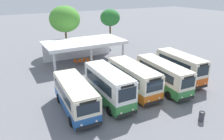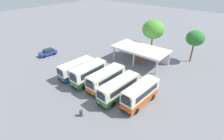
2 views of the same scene
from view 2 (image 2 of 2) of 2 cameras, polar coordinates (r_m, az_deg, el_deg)
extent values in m
plane|color=slate|center=(29.15, -5.37, -8.06)|extent=(180.00, 180.00, 0.00)
cylinder|color=black|center=(32.79, -13.26, -3.23)|extent=(0.27, 0.91, 0.90)
cylinder|color=black|center=(34.45, -15.42, -1.86)|extent=(0.27, 0.91, 0.90)
cylinder|color=black|center=(35.05, -7.30, -0.40)|extent=(0.27, 0.91, 0.90)
cylinder|color=black|center=(36.61, -9.59, 0.76)|extent=(0.27, 0.91, 0.90)
cube|color=#23569E|center=(34.47, -11.38, -0.57)|extent=(2.70, 7.38, 0.91)
cube|color=beige|center=(33.90, -11.58, 1.22)|extent=(2.70, 7.38, 1.52)
cube|color=beige|center=(33.54, -11.72, 2.46)|extent=(2.62, 7.16, 0.12)
cube|color=black|center=(32.98, -16.39, -3.34)|extent=(2.22, 0.21, 0.28)
cube|color=#1E2833|center=(32.21, -16.70, -0.93)|extent=(1.92, 0.15, 0.99)
cube|color=black|center=(31.94, -16.85, -0.01)|extent=(1.40, 0.12, 0.24)
cube|color=#1E2833|center=(33.09, -10.24, 0.73)|extent=(0.33, 5.81, 0.84)
cube|color=#1E2833|center=(34.79, -12.61, 1.94)|extent=(0.33, 5.81, 0.84)
sphere|color=#EAEACC|center=(32.34, -15.83, -3.29)|extent=(0.20, 0.20, 0.20)
sphere|color=#EAEACC|center=(33.31, -17.04, -2.47)|extent=(0.20, 0.20, 0.20)
cylinder|color=black|center=(30.46, -9.13, -5.49)|extent=(0.23, 0.90, 0.90)
cylinder|color=black|center=(31.85, -11.64, -4.07)|extent=(0.23, 0.90, 0.90)
cylinder|color=black|center=(32.92, -3.49, -2.29)|extent=(0.23, 0.90, 0.90)
cylinder|color=black|center=(34.21, -6.04, -1.10)|extent=(0.23, 0.90, 0.90)
cube|color=#337F3D|center=(32.05, -7.55, -2.45)|extent=(2.26, 7.03, 1.08)
cube|color=white|center=(31.31, -7.72, -0.14)|extent=(2.26, 7.03, 1.88)
cube|color=white|center=(30.85, -7.84, 1.49)|extent=(2.19, 6.82, 0.12)
cube|color=black|center=(30.43, -12.38, -5.70)|extent=(2.08, 0.12, 0.28)
cube|color=#1E2833|center=(29.43, -12.70, -2.56)|extent=(1.80, 0.07, 1.22)
cube|color=black|center=(29.04, -12.86, -1.27)|extent=(1.32, 0.06, 0.24)
cube|color=#1E2833|center=(30.64, -6.21, -0.62)|extent=(0.09, 5.60, 1.03)
cube|color=#1E2833|center=(32.08, -8.91, 0.62)|extent=(0.09, 5.60, 1.03)
sphere|color=#EAEACC|center=(29.86, -11.70, -5.65)|extent=(0.20, 0.20, 0.20)
sphere|color=#EAEACC|center=(30.68, -13.13, -4.79)|extent=(0.20, 0.20, 0.20)
cylinder|color=black|center=(28.67, -3.48, -7.57)|extent=(0.24, 0.90, 0.90)
cylinder|color=black|center=(30.02, -6.60, -5.85)|extent=(0.24, 0.90, 0.90)
cylinder|color=black|center=(31.55, 2.43, -3.77)|extent=(0.24, 0.90, 0.90)
cylinder|color=black|center=(32.78, -0.65, -2.38)|extent=(0.24, 0.90, 0.90)
cube|color=orange|center=(30.45, -1.98, -4.14)|extent=(2.53, 7.57, 0.98)
cube|color=beige|center=(29.75, -2.02, -2.00)|extent=(2.53, 7.57, 1.68)
cube|color=beige|center=(29.30, -2.05, -0.49)|extent=(2.45, 7.34, 0.12)
cube|color=black|center=(28.51, -7.19, -7.83)|extent=(2.24, 0.15, 0.28)
cube|color=#1E2833|center=(27.54, -7.34, -4.91)|extent=(1.94, 0.09, 1.09)
cube|color=black|center=(27.18, -7.43, -3.73)|extent=(1.42, 0.08, 0.24)
cube|color=#1E2833|center=(29.11, -0.20, -2.61)|extent=(0.17, 6.01, 0.92)
cube|color=#1E2833|center=(30.49, -3.51, -1.10)|extent=(0.17, 6.01, 0.92)
sphere|color=#EAEACC|center=(27.93, -6.31, -7.85)|extent=(0.20, 0.20, 0.20)
sphere|color=#EAEACC|center=(28.74, -8.10, -6.80)|extent=(0.20, 0.20, 0.20)
cylinder|color=black|center=(26.41, 0.31, -11.22)|extent=(0.27, 0.91, 0.90)
cylinder|color=black|center=(27.50, -2.79, -9.36)|extent=(0.27, 0.91, 0.90)
cylinder|color=black|center=(29.43, 6.85, -6.67)|extent=(0.27, 0.91, 0.90)
cylinder|color=black|center=(30.41, 3.83, -5.19)|extent=(0.27, 0.91, 0.90)
cube|color=#337F3D|center=(28.10, 2.23, -7.28)|extent=(2.58, 7.99, 1.01)
cube|color=beige|center=(27.35, 2.28, -5.07)|extent=(2.58, 7.99, 1.61)
cube|color=beige|center=(26.87, 2.31, -3.54)|extent=(2.51, 7.75, 0.12)
cube|color=black|center=(26.09, -3.67, -11.67)|extent=(2.00, 0.22, 0.28)
cube|color=#1E2833|center=(25.03, -3.72, -8.62)|extent=(1.73, 0.16, 1.05)
cube|color=black|center=(24.64, -3.77, -7.45)|extent=(1.26, 0.13, 0.24)
cube|color=#1E2833|center=(26.84, 4.11, -5.73)|extent=(0.42, 6.29, 0.89)
cube|color=#1E2833|center=(27.96, 0.80, -4.08)|extent=(0.42, 6.29, 0.89)
sphere|color=#EAEACC|center=(25.57, -2.76, -11.72)|extent=(0.20, 0.20, 0.20)
sphere|color=#EAEACC|center=(26.23, -4.56, -10.57)|extent=(0.20, 0.20, 0.20)
cylinder|color=black|center=(25.57, 8.06, -13.18)|extent=(0.27, 0.91, 0.90)
cylinder|color=black|center=(26.44, 4.46, -11.27)|extent=(0.27, 0.91, 0.90)
cylinder|color=black|center=(28.50, 13.24, -8.66)|extent=(0.27, 0.91, 0.90)
cylinder|color=black|center=(29.29, 9.86, -7.12)|extent=(0.27, 0.91, 0.90)
cube|color=#D14C14|center=(27.08, 9.11, -9.12)|extent=(2.50, 7.11, 1.14)
cube|color=beige|center=(26.23, 9.36, -6.64)|extent=(2.50, 7.11, 1.74)
cube|color=beige|center=(25.70, 9.52, -4.95)|extent=(2.43, 6.90, 0.12)
cube|color=black|center=(25.11, 4.29, -13.62)|extent=(2.01, 0.21, 0.28)
cube|color=#1E2833|center=(23.89, 4.53, -10.18)|extent=(1.73, 0.15, 1.13)
cube|color=black|center=(23.46, 4.60, -8.85)|extent=(1.27, 0.12, 0.24)
cube|color=#1E2833|center=(25.84, 11.41, -7.33)|extent=(0.35, 5.60, 0.96)
cube|color=#1E2833|center=(26.73, 7.64, -5.60)|extent=(0.35, 5.60, 0.96)
sphere|color=#EAEACC|center=(24.66, 5.41, -13.68)|extent=(0.20, 0.20, 0.20)
sphere|color=#EAEACC|center=(25.18, 3.28, -12.50)|extent=(0.20, 0.20, 0.20)
cylinder|color=black|center=(44.34, -21.23, 4.10)|extent=(0.26, 0.66, 0.64)
cylinder|color=black|center=(45.79, -22.06, 4.71)|extent=(0.26, 0.66, 0.64)
cylinder|color=black|center=(45.19, -18.34, 5.07)|extent=(0.26, 0.66, 0.64)
cylinder|color=black|center=(46.61, -19.24, 5.64)|extent=(0.26, 0.66, 0.64)
cube|color=navy|center=(45.33, -20.29, 5.29)|extent=(2.29, 4.27, 0.70)
cube|color=#1E2833|center=(45.17, -20.19, 6.12)|extent=(1.77, 2.30, 0.60)
cylinder|color=silver|center=(40.15, 0.63, 5.62)|extent=(0.36, 0.36, 3.20)
cylinder|color=silver|center=(37.30, 7.05, 3.49)|extent=(0.36, 0.36, 3.20)
cylinder|color=silver|center=(35.04, 14.38, 1.00)|extent=(0.36, 0.36, 3.20)
cube|color=white|center=(41.50, 11.11, 5.86)|extent=(11.55, 0.20, 3.20)
cube|color=white|center=(38.63, 9.30, 6.99)|extent=(12.05, 6.19, 0.20)
cube|color=white|center=(36.31, 6.75, 5.31)|extent=(12.05, 0.10, 0.28)
cylinder|color=slate|center=(39.95, 6.39, 3.13)|extent=(0.03, 0.03, 0.44)
cylinder|color=slate|center=(40.14, 5.98, 3.28)|extent=(0.03, 0.03, 0.44)
cylinder|color=slate|center=(40.21, 6.68, 3.29)|extent=(0.03, 0.03, 0.44)
cylinder|color=slate|center=(40.40, 6.28, 3.44)|extent=(0.03, 0.03, 0.44)
cube|color=#D85919|center=(40.07, 6.35, 3.59)|extent=(0.46, 0.46, 0.04)
cube|color=#D85919|center=(40.14, 6.54, 3.94)|extent=(0.44, 0.06, 0.40)
cylinder|color=slate|center=(39.55, 7.09, 2.80)|extent=(0.03, 0.03, 0.44)
cylinder|color=slate|center=(39.72, 6.68, 2.96)|extent=(0.03, 0.03, 0.44)
cylinder|color=slate|center=(39.81, 7.39, 2.97)|extent=(0.03, 0.03, 0.44)
cylinder|color=slate|center=(39.99, 6.97, 3.12)|extent=(0.03, 0.03, 0.44)
cube|color=#D85919|center=(39.66, 7.05, 3.27)|extent=(0.46, 0.46, 0.04)
cube|color=#D85919|center=(39.73, 7.24, 3.62)|extent=(0.44, 0.06, 0.40)
cylinder|color=slate|center=(39.30, 7.96, 2.57)|extent=(0.03, 0.03, 0.44)
cylinder|color=slate|center=(39.47, 7.55, 2.72)|extent=(0.03, 0.03, 0.44)
cylinder|color=slate|center=(39.57, 8.26, 2.73)|extent=(0.03, 0.03, 0.44)
cylinder|color=slate|center=(39.74, 7.84, 2.89)|extent=(0.03, 0.03, 0.44)
cube|color=#D85919|center=(39.41, 7.92, 3.04)|extent=(0.46, 0.46, 0.04)
cube|color=#D85919|center=(39.48, 8.11, 3.39)|extent=(0.44, 0.06, 0.40)
cylinder|color=slate|center=(38.96, 8.74, 2.26)|extent=(0.03, 0.03, 0.44)
cylinder|color=slate|center=(39.13, 8.32, 2.42)|extent=(0.03, 0.03, 0.44)
cylinder|color=slate|center=(39.23, 9.03, 2.43)|extent=(0.03, 0.03, 0.44)
cylinder|color=slate|center=(39.39, 8.61, 2.59)|extent=(0.03, 0.03, 0.44)
cube|color=#D85919|center=(39.07, 8.70, 2.74)|extent=(0.46, 0.46, 0.04)
cube|color=#D85919|center=(39.14, 8.89, 3.10)|extent=(0.44, 0.06, 0.40)
cylinder|color=slate|center=(38.70, 9.61, 2.00)|extent=(0.03, 0.03, 0.44)
cylinder|color=slate|center=(38.87, 9.18, 2.16)|extent=(0.03, 0.03, 0.44)
cylinder|color=slate|center=(38.97, 9.90, 2.17)|extent=(0.03, 0.03, 0.44)
cylinder|color=slate|center=(39.14, 9.47, 2.33)|extent=(0.03, 0.03, 0.44)
cube|color=#D85919|center=(38.81, 9.57, 2.48)|extent=(0.46, 0.46, 0.04)
cube|color=#D85919|center=(38.88, 9.75, 2.84)|extent=(0.44, 0.06, 0.40)
cylinder|color=brown|center=(44.92, 12.82, 8.01)|extent=(0.32, 0.32, 3.97)
ellipsoid|color=#4C9933|center=(43.71, 13.38, 12.84)|extent=(5.24, 5.24, 4.46)
cylinder|color=brown|center=(42.90, 24.65, 5.07)|extent=(0.32, 0.32, 4.04)
ellipsoid|color=#28722D|center=(41.78, 25.62, 9.39)|extent=(3.85, 3.85, 3.27)
cylinder|color=#3F3F47|center=(25.39, -10.07, -13.82)|extent=(0.48, 0.48, 0.85)
torus|color=black|center=(25.09, -10.16, -13.07)|extent=(0.49, 0.49, 0.06)
camera|label=1|loc=(30.40, -47.52, 7.16)|focal=34.75mm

